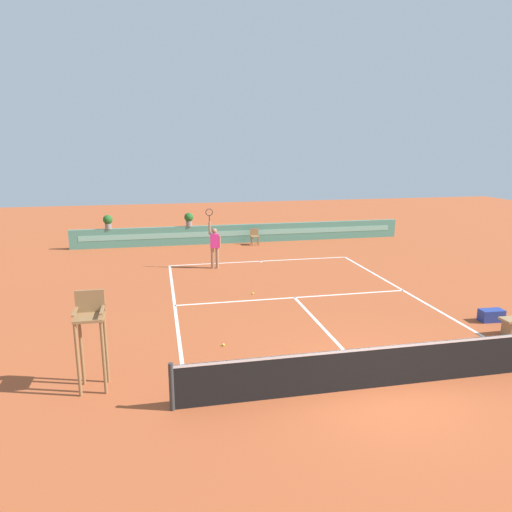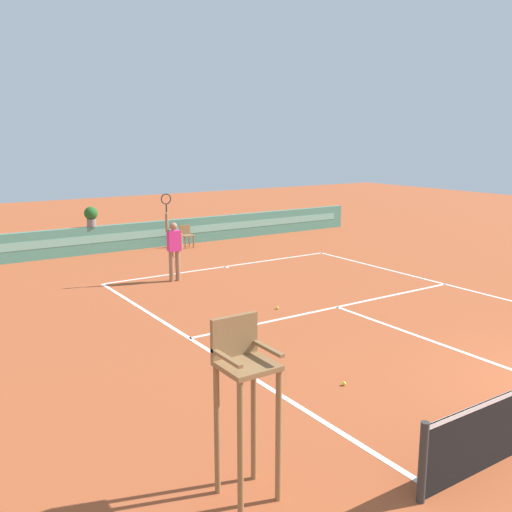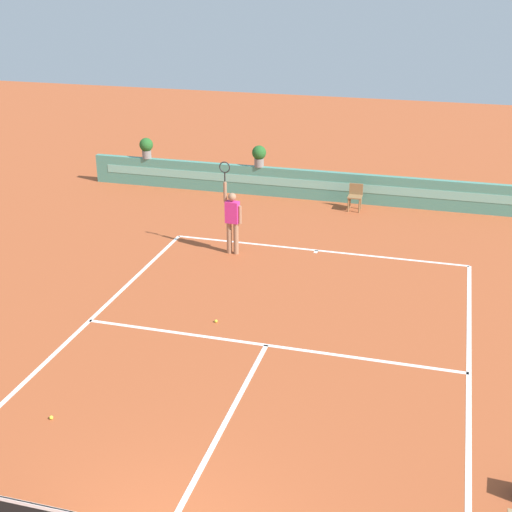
{
  "view_description": "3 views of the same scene",
  "coord_description": "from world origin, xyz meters",
  "views": [
    {
      "loc": [
        -4.52,
        -8.56,
        5.07
      ],
      "look_at": [
        -0.88,
        8.73,
        1.0
      ],
      "focal_mm": 33.04,
      "sensor_mm": 36.0,
      "label": 1
    },
    {
      "loc": [
        -9.25,
        -3.84,
        4.12
      ],
      "look_at": [
        -0.88,
        8.73,
        1.0
      ],
      "focal_mm": 40.05,
      "sensor_mm": 36.0,
      "label": 2
    },
    {
      "loc": [
        3.3,
        -6.24,
        7.48
      ],
      "look_at": [
        -0.88,
        8.73,
        1.0
      ],
      "focal_mm": 49.86,
      "sensor_mm": 36.0,
      "label": 3
    }
  ],
  "objects": [
    {
      "name": "ground_plane",
      "position": [
        0.0,
        6.0,
        0.0
      ],
      "size": [
        60.0,
        60.0,
        0.0
      ],
      "primitive_type": "plane",
      "color": "#A84C28"
    },
    {
      "name": "court_lines",
      "position": [
        0.0,
        6.72,
        0.0
      ],
      "size": [
        8.32,
        11.94,
        0.01
      ],
      "color": "white",
      "rests_on": "ground"
    },
    {
      "name": "back_wall_barrier",
      "position": [
        0.0,
        16.39,
        0.5
      ],
      "size": [
        18.0,
        0.21,
        1.0
      ],
      "color": "#4C8E7A",
      "rests_on": "ground"
    },
    {
      "name": "umpire_chair",
      "position": [
        -6.01,
        1.26,
        1.34
      ],
      "size": [
        0.6,
        0.6,
        2.14
      ],
      "color": "olive",
      "rests_on": "ground"
    },
    {
      "name": "ball_kid_chair",
      "position": [
        0.51,
        15.66,
        0.48
      ],
      "size": [
        0.44,
        0.44,
        0.85
      ],
      "color": "olive",
      "rests_on": "ground"
    },
    {
      "name": "tennis_player",
      "position": [
        -2.2,
        11.07,
        1.05
      ],
      "size": [
        0.62,
        0.24,
        2.58
      ],
      "color": "#9E7051",
      "rests_on": "ground"
    },
    {
      "name": "tennis_ball_near_baseline",
      "position": [
        -1.35,
        7.08,
        0.03
      ],
      "size": [
        0.07,
        0.07,
        0.07
      ],
      "primitive_type": "sphere",
      "color": "#CCE033",
      "rests_on": "ground"
    },
    {
      "name": "tennis_ball_mid_court",
      "position": [
        -2.99,
        2.86,
        0.03
      ],
      "size": [
        0.07,
        0.07,
        0.07
      ],
      "primitive_type": "sphere",
      "color": "#CCE033",
      "rests_on": "ground"
    },
    {
      "name": "potted_plant_left",
      "position": [
        -2.91,
        16.39,
        1.41
      ],
      "size": [
        0.48,
        0.48,
        0.72
      ],
      "color": "gray",
      "rests_on": "back_wall_barrier"
    }
  ]
}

